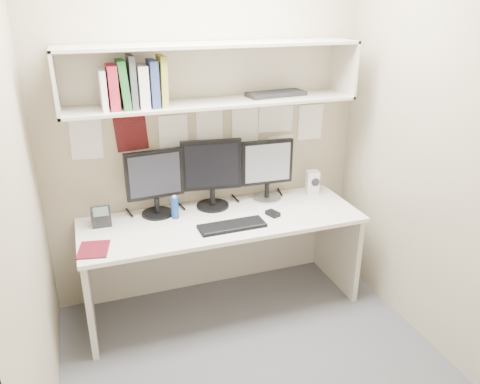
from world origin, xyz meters
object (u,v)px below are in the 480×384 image
object	(u,v)px
monitor_right	(267,168)
desk	(223,262)
speaker	(312,182)
maroon_notebook	(94,250)
monitor_left	(155,180)
desk_phone	(101,217)
monitor_center	(212,172)
keyboard	(232,226)

from	to	relation	value
monitor_right	desk	bearing A→B (deg)	-150.56
speaker	maroon_notebook	size ratio (longest dim) A/B	0.86
monitor_left	maroon_notebook	bearing A→B (deg)	-143.77
desk_phone	monitor_center	bearing A→B (deg)	5.39
monitor_left	keyboard	size ratio (longest dim) A/B	1.05
desk	keyboard	bearing A→B (deg)	-83.30
maroon_notebook	desk_phone	world-z (taller)	desk_phone
desk	desk_phone	bearing A→B (deg)	168.46
monitor_center	desk	bearing A→B (deg)	-80.72
desk	monitor_left	distance (m)	0.79
keyboard	monitor_center	bearing A→B (deg)	93.06
monitor_left	monitor_center	xyz separation A→B (m)	(0.42, -0.00, 0.02)
monitor_center	speaker	world-z (taller)	monitor_center
monitor_center	maroon_notebook	bearing A→B (deg)	-148.17
speaker	monitor_right	bearing A→B (deg)	-168.88
monitor_left	desk_phone	distance (m)	0.45
desk	desk_phone	world-z (taller)	desk_phone
monitor_left	maroon_notebook	xyz separation A→B (m)	(-0.47, -0.41, -0.26)
desk	desk_phone	xyz separation A→B (m)	(-0.82, 0.17, 0.43)
keyboard	desk_phone	distance (m)	0.91
desk	monitor_center	xyz separation A→B (m)	(-0.01, 0.22, 0.64)
keyboard	speaker	xyz separation A→B (m)	(0.80, 0.37, 0.08)
monitor_right	keyboard	xyz separation A→B (m)	(-0.41, -0.39, -0.25)
monitor_left	speaker	size ratio (longest dim) A/B	2.56
speaker	desk_phone	bearing A→B (deg)	-164.97
desk	desk_phone	distance (m)	0.94
speaker	maroon_notebook	world-z (taller)	speaker
desk	speaker	world-z (taller)	speaker
maroon_notebook	desk_phone	xyz separation A→B (m)	(0.08, 0.35, 0.06)
speaker	maroon_notebook	bearing A→B (deg)	-153.44
keyboard	desk	bearing A→B (deg)	95.73
monitor_right	desk_phone	size ratio (longest dim) A/B	2.98
desk	monitor_right	bearing A→B (deg)	26.83
monitor_right	speaker	bearing A→B (deg)	-0.16
monitor_left	monitor_right	distance (m)	0.86
desk	keyboard	size ratio (longest dim) A/B	4.33
speaker	desk_phone	world-z (taller)	speaker
monitor_center	speaker	xyz separation A→B (m)	(0.83, -0.02, -0.18)
desk	speaker	size ratio (longest dim) A/B	10.61
monitor_right	monitor_left	bearing A→B (deg)	-177.38
speaker	keyboard	bearing A→B (deg)	-141.41
keyboard	desk_phone	xyz separation A→B (m)	(-0.84, 0.34, 0.05)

